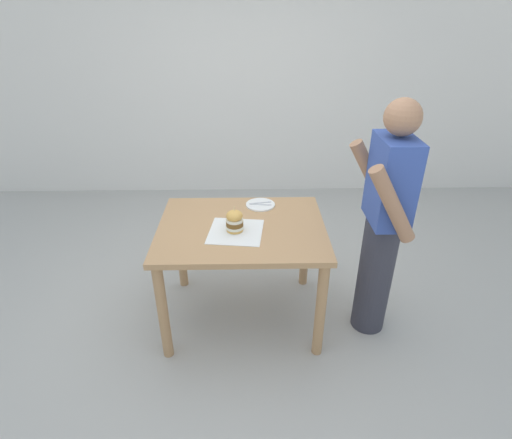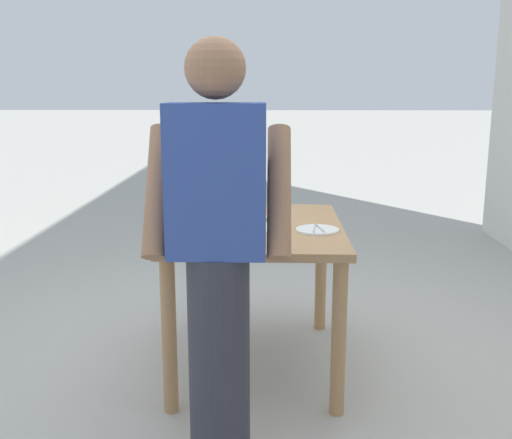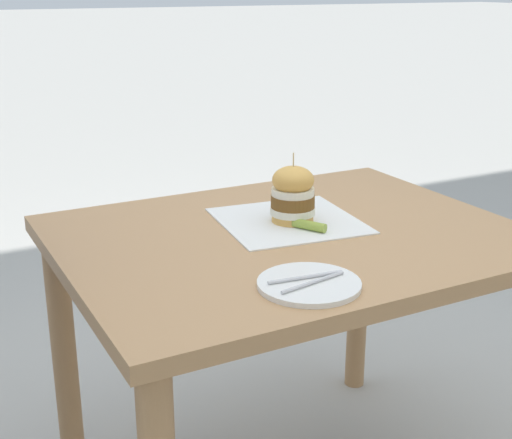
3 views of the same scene
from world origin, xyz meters
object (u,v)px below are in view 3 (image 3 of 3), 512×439
Objects in this scene: patio_table at (290,277)px; sandwich at (293,194)px; pickle_spear at (309,225)px; side_plate_with_forks at (309,284)px.

patio_table is 6.21× the size of sandwich.
pickle_spear is (-0.08, -0.00, -0.06)m from sandwich.
side_plate_with_forks is (-0.31, 0.14, 0.13)m from patio_table.
sandwich is 2.06× the size of pickle_spear.
patio_table is 0.37m from side_plate_with_forks.
side_plate_with_forks is (-0.30, 0.19, -0.01)m from pickle_spear.
patio_table is 12.77× the size of pickle_spear.
patio_table is at bearing -24.00° from side_plate_with_forks.
sandwich is at bearing 0.99° from pickle_spear.
sandwich is at bearing -33.81° from patio_table.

